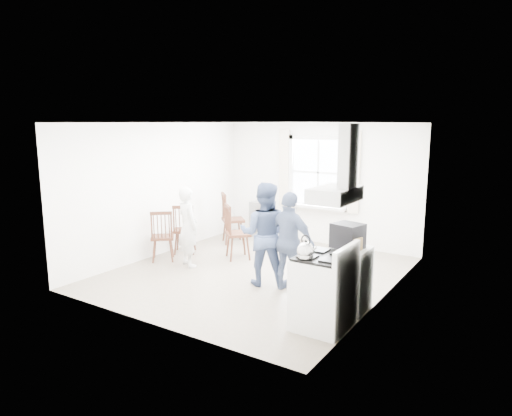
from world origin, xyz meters
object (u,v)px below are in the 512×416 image
Objects in this scene: windsor_chair_c at (162,231)px; person_left at (188,227)px; person_right at (290,242)px; gas_stove at (324,291)px; low_cabinet at (349,279)px; windsor_chair_a at (184,224)px; windsor_chair_b at (232,226)px; stereo_stack at (348,236)px; person_mid at (264,234)px.

person_left is (0.57, 0.09, 0.13)m from windsor_chair_c.
person_left is at bearing 6.27° from person_right.
gas_stove is 0.70m from low_cabinet.
windsor_chair_a is 0.65× the size of person_right.
windsor_chair_b is at bearing -94.40° from person_left.
stereo_stack is at bearing -22.07° from windsor_chair_b.
windsor_chair_b reaches higher than windsor_chair_a.
gas_stove reaches higher than windsor_chair_a.
person_left reaches higher than low_cabinet.
low_cabinet is 1.62m from person_mid.
windsor_chair_a is at bearing -3.95° from person_right.
stereo_stack is at bearing -152.51° from low_cabinet.
person_right is (2.17, -0.11, 0.05)m from person_left.
person_right is (2.74, -0.02, 0.18)m from windsor_chair_c.
stereo_stack is 0.31× the size of person_left.
person_left is at bearing -24.47° from person_mid.
gas_stove is at bearing -22.42° from windsor_chair_a.
stereo_stack reaches higher than gas_stove.
gas_stove is at bearing -33.29° from windsor_chair_b.
gas_stove is 1.24× the size of low_cabinet.
gas_stove is at bearing 147.01° from person_right.
windsor_chair_b reaches higher than low_cabinet.
gas_stove is 3.86m from windsor_chair_c.
person_left is at bearing 173.98° from stereo_stack.
windsor_chair_b is at bearing 157.93° from stereo_stack.
low_cabinet is at bearing -21.42° from windsor_chair_b.
stereo_stack is 0.45× the size of windsor_chair_a.
windsor_chair_b is 1.55m from person_mid.
person_mid reaches higher than person_left.
gas_stove is at bearing -13.94° from windsor_chair_c.
stereo_stack is 0.29× the size of person_right.
windsor_chair_a is at bearing 157.58° from gas_stove.
person_right is at bearing -0.48° from windsor_chair_c.
person_mid is at bearing 170.10° from stereo_stack.
gas_stove is 1.04× the size of windsor_chair_b.
windsor_chair_c is (-0.99, -0.88, -0.05)m from windsor_chair_b.
person_mid is (2.27, -0.60, 0.22)m from windsor_chair_a.
person_left is (0.58, -0.53, 0.12)m from windsor_chair_a.
person_right reaches higher than person_left.
person_right is at bearing 153.62° from person_mid.
stereo_stack is 0.46× the size of windsor_chair_c.
low_cabinet is 0.91× the size of windsor_chair_c.
windsor_chair_c is 0.59× the size of person_mid.
low_cabinet is at bearing 27.49° from stereo_stack.
windsor_chair_b is at bearing -56.23° from person_mid.
person_left reaches higher than gas_stove.
windsor_chair_c is at bearing -89.13° from windsor_chair_a.
low_cabinet is 3.04m from windsor_chair_b.
gas_stove reaches higher than low_cabinet.
stereo_stack reaches higher than low_cabinet.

